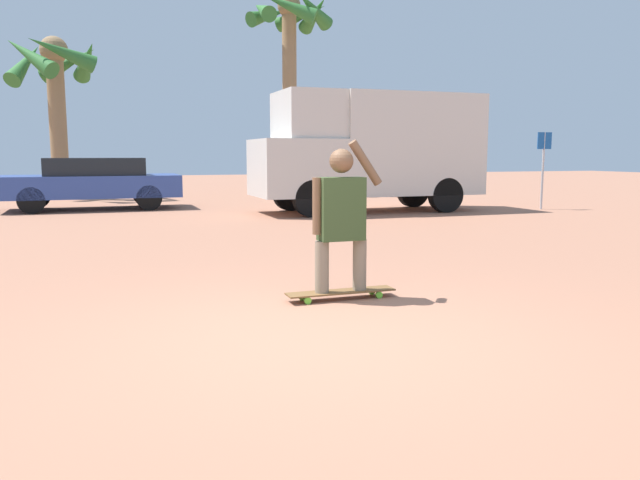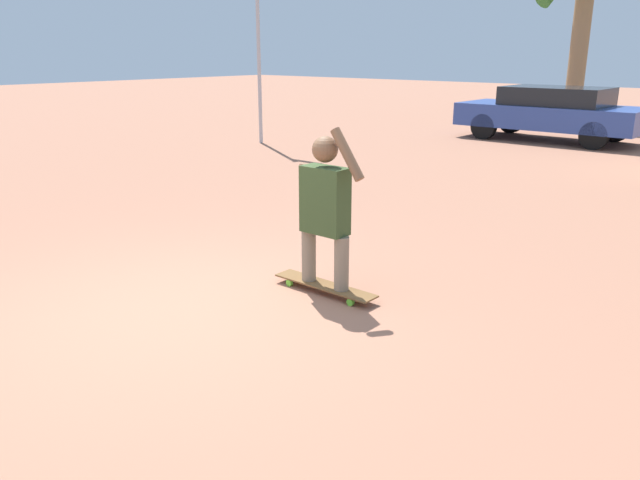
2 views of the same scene
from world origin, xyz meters
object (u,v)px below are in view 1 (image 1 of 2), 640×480
camper_van (372,148)px  street_sign (543,159)px  person_skateboarder (341,212)px  palm_tree_center_background (56,76)px  palm_tree_near_van (291,38)px  parked_car_blue (93,182)px  skateboard (341,292)px

camper_van → street_sign: (4.55, -0.96, -0.30)m
person_skateboarder → palm_tree_center_background: 17.00m
camper_van → palm_tree_near_van: size_ratio=0.81×
parked_car_blue → palm_tree_near_van: bearing=33.1°
palm_tree_near_van → street_sign: bearing=-62.6°
person_skateboarder → palm_tree_near_van: palm_tree_near_van is taller
person_skateboarder → parked_car_blue: 12.20m
parked_car_blue → street_sign: size_ratio=2.23×
palm_tree_center_background → street_sign: bearing=-34.3°
person_skateboarder → parked_car_blue: size_ratio=0.34×
skateboard → palm_tree_near_van: 17.94m
palm_tree_center_background → parked_car_blue: bearing=-77.4°
person_skateboarder → palm_tree_near_van: size_ratio=0.21×
person_skateboarder → parked_car_blue: bearing=101.4°
palm_tree_near_van → person_skateboarder: bearing=-105.3°
parked_car_blue → camper_van: bearing=-24.2°
palm_tree_near_van → palm_tree_center_background: size_ratio=1.37×
skateboard → street_sign: size_ratio=0.55×
skateboard → person_skateboarder: bearing=180.0°
person_skateboarder → skateboard: bearing=0.0°
skateboard → camper_van: bearing=64.0°
skateboard → camper_van: camper_van is taller
street_sign → palm_tree_center_background: bearing=145.7°
palm_tree_center_background → street_sign: (12.31, -8.41, -2.62)m
skateboard → street_sign: street_sign is taller
person_skateboarder → street_sign: bearing=41.8°
person_skateboarder → street_sign: street_sign is taller
parked_car_blue → street_sign: (11.32, -4.00, 0.59)m
camper_van → street_sign: camper_van is taller
camper_van → skateboard: bearing=-116.0°
camper_van → palm_tree_center_background: 11.01m
skateboard → street_sign: bearing=41.8°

